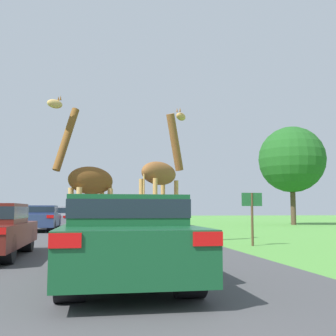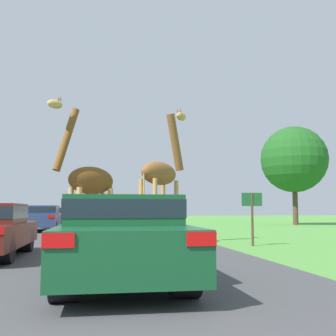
{
  "view_description": "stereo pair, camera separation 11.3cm",
  "coord_description": "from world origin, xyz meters",
  "px_view_note": "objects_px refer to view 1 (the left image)",
  "views": [
    {
      "loc": [
        -0.03,
        -1.5,
        1.19
      ],
      "look_at": [
        2.39,
        12.64,
        2.61
      ],
      "focal_mm": 45.0,
      "sensor_mm": 36.0,
      "label": 1
    },
    {
      "loc": [
        0.08,
        -1.52,
        1.19
      ],
      "look_at": [
        2.39,
        12.64,
        2.61
      ],
      "focal_mm": 45.0,
      "sensor_mm": 36.0,
      "label": 2
    }
  ],
  "objects_px": {
    "car_queue_right": "(131,216)",
    "car_rear_follower": "(145,219)",
    "car_far_ahead": "(40,217)",
    "sign_post": "(252,209)",
    "tree_right_cluster": "(292,160)",
    "car_queue_left": "(57,216)",
    "giraffe_near_road": "(162,173)",
    "giraffe_companion": "(88,182)",
    "car_lead_maroon": "(125,236)"
  },
  "relations": [
    {
      "from": "car_rear_follower",
      "to": "sign_post",
      "type": "height_order",
      "value": "sign_post"
    },
    {
      "from": "car_queue_right",
      "to": "car_rear_follower",
      "type": "relative_size",
      "value": 1.12
    },
    {
      "from": "car_queue_right",
      "to": "tree_right_cluster",
      "type": "bearing_deg",
      "value": 16.74
    },
    {
      "from": "car_far_ahead",
      "to": "car_rear_follower",
      "type": "distance_m",
      "value": 6.67
    },
    {
      "from": "car_lead_maroon",
      "to": "car_queue_right",
      "type": "relative_size",
      "value": 0.98
    },
    {
      "from": "car_queue_right",
      "to": "sign_post",
      "type": "bearing_deg",
      "value": -78.26
    },
    {
      "from": "giraffe_companion",
      "to": "car_queue_right",
      "type": "height_order",
      "value": "giraffe_companion"
    },
    {
      "from": "car_far_ahead",
      "to": "car_queue_right",
      "type": "bearing_deg",
      "value": 27.56
    },
    {
      "from": "car_rear_follower",
      "to": "giraffe_companion",
      "type": "bearing_deg",
      "value": -115.91
    },
    {
      "from": "car_lead_maroon",
      "to": "car_far_ahead",
      "type": "distance_m",
      "value": 17.59
    },
    {
      "from": "car_queue_right",
      "to": "car_lead_maroon",
      "type": "bearing_deg",
      "value": -95.08
    },
    {
      "from": "car_queue_right",
      "to": "car_far_ahead",
      "type": "xyz_separation_m",
      "value": [
        -5.31,
        -2.77,
        -0.01
      ]
    },
    {
      "from": "car_queue_left",
      "to": "car_far_ahead",
      "type": "bearing_deg",
      "value": -94.52
    },
    {
      "from": "giraffe_companion",
      "to": "sign_post",
      "type": "distance_m",
      "value": 5.72
    },
    {
      "from": "sign_post",
      "to": "car_rear_follower",
      "type": "bearing_deg",
      "value": 111.42
    },
    {
      "from": "giraffe_near_road",
      "to": "car_far_ahead",
      "type": "height_order",
      "value": "giraffe_near_road"
    },
    {
      "from": "car_queue_left",
      "to": "car_far_ahead",
      "type": "relative_size",
      "value": 1.04
    },
    {
      "from": "car_far_ahead",
      "to": "giraffe_near_road",
      "type": "bearing_deg",
      "value": -62.21
    },
    {
      "from": "car_queue_right",
      "to": "sign_post",
      "type": "height_order",
      "value": "sign_post"
    },
    {
      "from": "giraffe_near_road",
      "to": "tree_right_cluster",
      "type": "bearing_deg",
      "value": 94.11
    },
    {
      "from": "sign_post",
      "to": "car_queue_right",
      "type": "bearing_deg",
      "value": 101.74
    },
    {
      "from": "giraffe_near_road",
      "to": "car_queue_right",
      "type": "height_order",
      "value": "giraffe_near_road"
    },
    {
      "from": "tree_right_cluster",
      "to": "car_queue_left",
      "type": "bearing_deg",
      "value": -175.95
    },
    {
      "from": "car_lead_maroon",
      "to": "car_rear_follower",
      "type": "xyz_separation_m",
      "value": [
        1.87,
        13.32,
        -0.03
      ]
    },
    {
      "from": "car_queue_left",
      "to": "sign_post",
      "type": "bearing_deg",
      "value": -64.71
    },
    {
      "from": "car_far_ahead",
      "to": "sign_post",
      "type": "bearing_deg",
      "value": -53.32
    },
    {
      "from": "car_queue_right",
      "to": "car_far_ahead",
      "type": "distance_m",
      "value": 5.99
    },
    {
      "from": "car_far_ahead",
      "to": "sign_post",
      "type": "xyz_separation_m",
      "value": [
        8.17,
        -10.96,
        0.46
      ]
    },
    {
      "from": "car_lead_maroon",
      "to": "sign_post",
      "type": "distance_m",
      "value": 7.81
    },
    {
      "from": "giraffe_near_road",
      "to": "car_rear_follower",
      "type": "bearing_deg",
      "value": 131.01
    },
    {
      "from": "car_lead_maroon",
      "to": "car_far_ahead",
      "type": "xyz_separation_m",
      "value": [
        -3.53,
        17.23,
        0.0
      ]
    },
    {
      "from": "giraffe_companion",
      "to": "car_queue_right",
      "type": "distance_m",
      "value": 12.45
    },
    {
      "from": "car_lead_maroon",
      "to": "car_rear_follower",
      "type": "height_order",
      "value": "car_lead_maroon"
    },
    {
      "from": "giraffe_near_road",
      "to": "car_lead_maroon",
      "type": "distance_m",
      "value": 7.6
    },
    {
      "from": "car_lead_maroon",
      "to": "car_queue_left",
      "type": "distance_m",
      "value": 22.86
    },
    {
      "from": "tree_right_cluster",
      "to": "sign_post",
      "type": "height_order",
      "value": "tree_right_cluster"
    },
    {
      "from": "car_rear_follower",
      "to": "tree_right_cluster",
      "type": "bearing_deg",
      "value": 39.33
    },
    {
      "from": "giraffe_companion",
      "to": "tree_right_cluster",
      "type": "relative_size",
      "value": 0.64
    },
    {
      "from": "car_rear_follower",
      "to": "tree_right_cluster",
      "type": "relative_size",
      "value": 0.54
    },
    {
      "from": "giraffe_companion",
      "to": "car_lead_maroon",
      "type": "relative_size",
      "value": 1.09
    },
    {
      "from": "car_rear_follower",
      "to": "tree_right_cluster",
      "type": "height_order",
      "value": "tree_right_cluster"
    },
    {
      "from": "car_lead_maroon",
      "to": "car_far_ahead",
      "type": "height_order",
      "value": "car_far_ahead"
    },
    {
      "from": "car_queue_right",
      "to": "car_rear_follower",
      "type": "bearing_deg",
      "value": -89.26
    },
    {
      "from": "car_queue_right",
      "to": "sign_post",
      "type": "relative_size",
      "value": 2.7
    },
    {
      "from": "giraffe_near_road",
      "to": "sign_post",
      "type": "xyz_separation_m",
      "value": [
        2.88,
        -0.93,
        -1.22
      ]
    },
    {
      "from": "car_lead_maroon",
      "to": "car_queue_right",
      "type": "bearing_deg",
      "value": 84.92
    },
    {
      "from": "car_queue_left",
      "to": "tree_right_cluster",
      "type": "height_order",
      "value": "tree_right_cluster"
    },
    {
      "from": "sign_post",
      "to": "car_far_ahead",
      "type": "bearing_deg",
      "value": 126.68
    },
    {
      "from": "car_queue_left",
      "to": "car_far_ahead",
      "type": "xyz_separation_m",
      "value": [
        -0.43,
        -5.42,
        0.02
      ]
    },
    {
      "from": "tree_right_cluster",
      "to": "giraffe_companion",
      "type": "bearing_deg",
      "value": -134.17
    }
  ]
}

